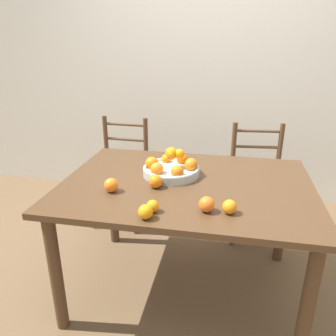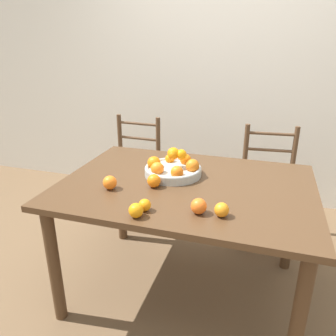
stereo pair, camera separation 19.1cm
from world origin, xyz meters
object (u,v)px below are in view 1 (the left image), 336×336
at_px(orange_loose_1, 207,204).
at_px(chair_right, 256,184).
at_px(fruit_bowl, 171,168).
at_px(orange_loose_5, 230,207).
at_px(orange_loose_2, 111,185).
at_px(orange_loose_3, 153,206).
at_px(orange_loose_4, 146,212).
at_px(orange_loose_0, 155,181).
at_px(chair_left, 122,173).

distance_m(orange_loose_1, chair_right, 1.24).
relative_size(fruit_bowl, orange_loose_5, 4.99).
distance_m(orange_loose_2, orange_loose_3, 0.33).
relative_size(orange_loose_4, chair_right, 0.08).
xyz_separation_m(fruit_bowl, orange_loose_1, (0.25, -0.43, -0.01)).
relative_size(fruit_bowl, orange_loose_2, 4.47).
relative_size(fruit_bowl, chair_right, 0.38).
bearing_deg(fruit_bowl, orange_loose_2, -132.92).
height_order(orange_loose_0, orange_loose_3, orange_loose_0).
bearing_deg(orange_loose_1, chair_left, 126.23).
relative_size(orange_loose_4, chair_left, 0.08).
xyz_separation_m(orange_loose_1, chair_right, (0.33, 1.14, -0.36)).
distance_m(chair_left, chair_right, 1.16).
xyz_separation_m(orange_loose_5, chair_left, (-0.95, 1.14, -0.36)).
bearing_deg(orange_loose_1, orange_loose_4, -155.74).
distance_m(orange_loose_0, orange_loose_3, 0.28).
distance_m(orange_loose_2, orange_loose_4, 0.36).
bearing_deg(orange_loose_0, chair_left, 119.97).
xyz_separation_m(chair_left, chair_right, (1.16, -0.00, 0.00)).
xyz_separation_m(orange_loose_1, chair_left, (-0.84, 1.14, -0.36)).
bearing_deg(orange_loose_0, orange_loose_2, -156.68).
distance_m(fruit_bowl, orange_loose_0, 0.21).
bearing_deg(chair_left, orange_loose_0, -57.94).
bearing_deg(orange_loose_1, orange_loose_2, 166.81).
bearing_deg(orange_loose_4, fruit_bowl, 87.95).
xyz_separation_m(fruit_bowl, orange_loose_5, (0.36, -0.42, -0.01)).
relative_size(orange_loose_0, orange_loose_4, 1.09).
bearing_deg(orange_loose_3, fruit_bowl, 89.65).
distance_m(orange_loose_1, orange_loose_3, 0.26).
distance_m(orange_loose_5, chair_right, 1.21).
height_order(chair_left, chair_right, same).
relative_size(orange_loose_2, orange_loose_5, 1.12).
bearing_deg(orange_loose_1, chair_right, 74.08).
xyz_separation_m(orange_loose_0, chair_left, (-0.53, 0.92, -0.36)).
bearing_deg(orange_loose_5, orange_loose_1, -178.21).
relative_size(fruit_bowl, chair_left, 0.38).
distance_m(orange_loose_1, orange_loose_5, 0.11).
height_order(orange_loose_0, orange_loose_1, same).
xyz_separation_m(orange_loose_0, chair_right, (0.63, 0.92, -0.36)).
distance_m(orange_loose_0, orange_loose_5, 0.47).
height_order(orange_loose_1, orange_loose_5, orange_loose_1).
height_order(orange_loose_2, orange_loose_4, orange_loose_2).
height_order(fruit_bowl, orange_loose_1, fruit_bowl).
bearing_deg(orange_loose_5, chair_left, 129.74).
height_order(orange_loose_2, chair_left, chair_left).
distance_m(orange_loose_2, chair_left, 1.12).
bearing_deg(orange_loose_1, orange_loose_5, 1.79).
height_order(orange_loose_2, orange_loose_5, orange_loose_2).
relative_size(orange_loose_0, orange_loose_3, 1.25).
height_order(orange_loose_0, chair_right, chair_right).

